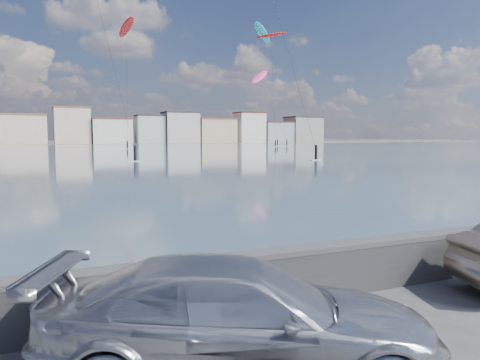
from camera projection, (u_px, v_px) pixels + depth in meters
name	position (u px, v px, depth m)	size (l,w,h in m)	color
bay_water	(50.00, 152.00, 89.03)	(500.00, 177.00, 0.00)	#3C4D64
far_shore_strip	(41.00, 144.00, 187.85)	(500.00, 60.00, 0.00)	#4C473D
seawall	(218.00, 281.00, 8.11)	(400.00, 0.36, 1.08)	#28282B
far_buildings	(45.00, 128.00, 175.06)	(240.79, 13.26, 14.60)	gray
car_silver	(241.00, 319.00, 6.03)	(2.10, 5.17, 1.50)	#B2B3B9
kitesurfer_0	(126.00, 28.00, 120.62)	(5.79, 19.39, 33.46)	red
kitesurfer_3	(259.00, 78.00, 147.04)	(9.45, 16.51, 24.81)	#E5338C
kitesurfer_8	(262.00, 33.00, 152.30)	(9.85, 14.09, 39.91)	#19BFBF
kitesurfer_16	(271.00, 37.00, 133.69)	(8.78, 10.78, 32.80)	red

